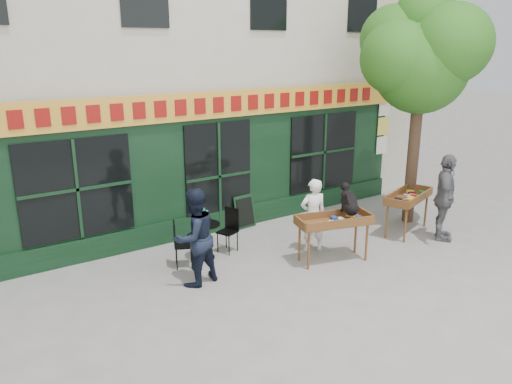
# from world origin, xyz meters

# --- Properties ---
(ground) EXTENTS (80.00, 80.00, 0.00)m
(ground) POSITION_xyz_m (0.00, 0.00, 0.00)
(ground) COLOR slate
(ground) RESTS_ON ground
(building) EXTENTS (14.00, 7.26, 10.00)m
(building) POSITION_xyz_m (0.00, 5.97, 4.97)
(building) COLOR beige
(building) RESTS_ON ground
(street_tree) EXTENTS (3.05, 2.90, 5.60)m
(street_tree) POSITION_xyz_m (4.34, 0.36, 4.11)
(street_tree) COLOR #382619
(street_tree) RESTS_ON ground
(book_cart_center) EXTENTS (1.61, 0.98, 0.99)m
(book_cart_center) POSITION_xyz_m (1.07, -0.46, 0.82)
(book_cart_center) COLOR brown
(book_cart_center) RESTS_ON ground
(dog) EXTENTS (0.48, 0.67, 0.60)m
(dog) POSITION_xyz_m (1.42, -0.51, 1.29)
(dog) COLOR black
(dog) RESTS_ON book_cart_center
(woman) EXTENTS (0.66, 0.52, 1.60)m
(woman) POSITION_xyz_m (1.07, 0.19, 0.80)
(woman) COLOR white
(woman) RESTS_ON ground
(book_cart_right) EXTENTS (1.62, 1.06, 0.99)m
(book_cart_right) POSITION_xyz_m (3.64, -0.20, 0.82)
(book_cart_right) COLOR brown
(book_cart_right) RESTS_ON ground
(man_right) EXTENTS (1.21, 1.10, 1.98)m
(man_right) POSITION_xyz_m (3.94, -0.95, 0.99)
(man_right) COLOR #58595D
(man_right) RESTS_ON ground
(bistro_table) EXTENTS (0.60, 0.60, 0.76)m
(bistro_table) POSITION_xyz_m (-1.04, 1.09, 0.54)
(bistro_table) COLOR black
(bistro_table) RESTS_ON ground
(bistro_chair_left) EXTENTS (0.47, 0.47, 0.95)m
(bistro_chair_left) POSITION_xyz_m (-1.67, 1.02, 0.56)
(bistro_chair_left) COLOR black
(bistro_chair_left) RESTS_ON ground
(bistro_chair_right) EXTENTS (0.48, 0.47, 0.95)m
(bistro_chair_right) POSITION_xyz_m (-0.41, 1.17, 0.56)
(bistro_chair_right) COLOR black
(bistro_chair_right) RESTS_ON ground
(potted_plant) EXTENTS (0.18, 0.14, 0.32)m
(potted_plant) POSITION_xyz_m (-1.04, 1.09, 0.93)
(potted_plant) COLOR gray
(potted_plant) RESTS_ON bistro_table
(man_left) EXTENTS (1.02, 0.87, 1.83)m
(man_left) POSITION_xyz_m (-1.74, 0.19, 0.92)
(man_left) COLOR black
(man_left) RESTS_ON ground
(chalkboard) EXTENTS (0.57, 0.24, 0.79)m
(chalkboard) POSITION_xyz_m (0.63, 2.19, 0.40)
(chalkboard) COLOR black
(chalkboard) RESTS_ON ground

